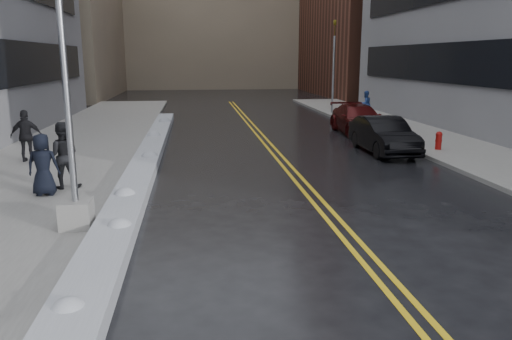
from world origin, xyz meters
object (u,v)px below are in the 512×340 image
object	(u,v)px
car_black	(384,135)
pedestrian_c	(43,165)
lamppost	(69,118)
pedestrian_east	(365,104)
pedestrian_b	(63,155)
traffic_signal	(334,63)
pedestrian_d	(26,136)
car_maroon	(358,119)
fire_hydrant	(439,140)

from	to	relation	value
car_black	pedestrian_c	bearing A→B (deg)	-154.99
lamppost	pedestrian_east	distance (m)	23.54
pedestrian_b	traffic_signal	bearing A→B (deg)	-134.19
pedestrian_c	lamppost	bearing A→B (deg)	117.17
pedestrian_d	car_maroon	xyz separation A→B (m)	(14.10, 6.00, -0.34)
pedestrian_east	car_black	bearing A→B (deg)	54.78
pedestrian_d	car_black	size ratio (longest dim) A/B	0.42
lamppost	pedestrian_east	bearing A→B (deg)	55.78
lamppost	fire_hydrant	xyz separation A→B (m)	(12.30, 8.00, -1.98)
pedestrian_b	car_maroon	xyz separation A→B (m)	(11.90, 10.00, -0.37)
pedestrian_b	pedestrian_d	distance (m)	4.56
pedestrian_b	pedestrian_c	size ratio (longest dim) A/B	1.13
traffic_signal	car_black	bearing A→B (deg)	-97.09
pedestrian_d	fire_hydrant	bearing A→B (deg)	179.82
pedestrian_b	pedestrian_east	distance (m)	21.38
fire_hydrant	car_maroon	xyz separation A→B (m)	(-1.50, 5.53, 0.17)
fire_hydrant	pedestrian_d	size ratio (longest dim) A/B	0.40
fire_hydrant	car_black	bearing A→B (deg)	172.75
pedestrian_b	pedestrian_d	size ratio (longest dim) A/B	1.03
car_maroon	traffic_signal	bearing A→B (deg)	84.60
pedestrian_b	pedestrian_d	world-z (taller)	pedestrian_b
car_maroon	lamppost	bearing A→B (deg)	-127.25
pedestrian_east	pedestrian_b	bearing A→B (deg)	28.40
traffic_signal	pedestrian_east	distance (m)	3.83
pedestrian_east	car_maroon	size ratio (longest dim) A/B	0.32
car_black	pedestrian_d	bearing A→B (deg)	-177.14
lamppost	pedestrian_b	distance (m)	3.97
pedestrian_c	pedestrian_d	bearing A→B (deg)	-68.24
traffic_signal	pedestrian_c	xyz separation A→B (m)	(-13.23, -19.18, -2.42)
lamppost	traffic_signal	distance (m)	24.98
lamppost	traffic_signal	bearing A→B (deg)	61.79
pedestrian_d	lamppost	bearing A→B (deg)	111.74
pedestrian_east	fire_hydrant	bearing A→B (deg)	65.85
fire_hydrant	car_black	distance (m)	2.23
pedestrian_b	fire_hydrant	bearing A→B (deg)	-170.82
traffic_signal	pedestrian_east	bearing A→B (deg)	-61.34
fire_hydrant	pedestrian_east	xyz separation A→B (m)	(0.91, 11.42, 0.40)
lamppost	car_black	distance (m)	13.18
traffic_signal	pedestrian_east	xyz separation A→B (m)	(1.41, -2.58, -2.45)
pedestrian_c	fire_hydrant	bearing A→B (deg)	-159.13
fire_hydrant	traffic_signal	size ratio (longest dim) A/B	0.12
car_maroon	fire_hydrant	bearing A→B (deg)	-73.50
pedestrian_east	pedestrian_c	bearing A→B (deg)	28.99
car_maroon	pedestrian_east	bearing A→B (deg)	69.08
lamppost	fire_hydrant	distance (m)	14.81
pedestrian_d	car_black	distance (m)	13.42
traffic_signal	pedestrian_b	bearing A→B (deg)	-124.93
pedestrian_d	car_black	bearing A→B (deg)	-178.70
pedestrian_d	car_maroon	world-z (taller)	pedestrian_d
pedestrian_c	car_black	xyz separation A→B (m)	(11.53, 5.46, -0.26)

